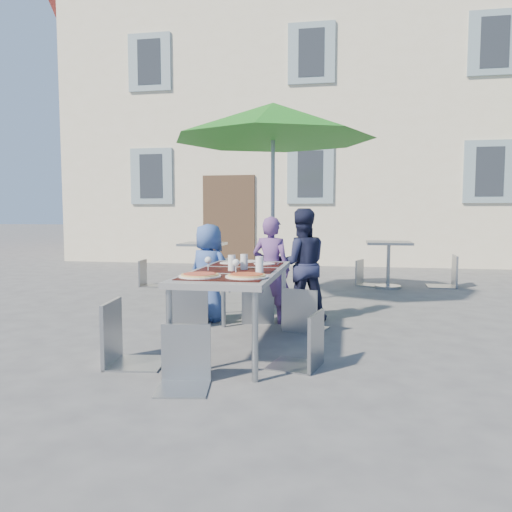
% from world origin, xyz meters
% --- Properties ---
extents(ground, '(90.00, 90.00, 0.00)m').
position_xyz_m(ground, '(0.00, 0.00, 0.00)').
color(ground, '#48484A').
rests_on(ground, ground).
extents(building, '(13.60, 8.20, 11.10)m').
position_xyz_m(building, '(-0.00, 11.50, 4.85)').
color(building, beige).
rests_on(building, ground).
extents(dining_table, '(0.80, 1.85, 0.76)m').
position_xyz_m(dining_table, '(-0.13, -0.05, 0.70)').
color(dining_table, '#4F5055').
rests_on(dining_table, ground).
extents(pizza_near_left, '(0.35, 0.35, 0.03)m').
position_xyz_m(pizza_near_left, '(-0.31, -0.61, 0.77)').
color(pizza_near_left, white).
rests_on(pizza_near_left, dining_table).
extents(pizza_near_right, '(0.35, 0.35, 0.03)m').
position_xyz_m(pizza_near_right, '(0.08, -0.57, 0.77)').
color(pizza_near_right, white).
rests_on(pizza_near_right, dining_table).
extents(glassware, '(0.57, 0.38, 0.15)m').
position_xyz_m(glassware, '(-0.07, -0.14, 0.83)').
color(glassware, silver).
rests_on(glassware, dining_table).
extents(place_settings, '(0.63, 0.45, 0.01)m').
position_xyz_m(place_settings, '(-0.13, 0.58, 0.76)').
color(place_settings, white).
rests_on(place_settings, dining_table).
extents(child_0, '(0.67, 0.57, 1.15)m').
position_xyz_m(child_0, '(-0.73, 1.13, 0.58)').
color(child_0, '#38549A').
rests_on(child_0, ground).
extents(child_1, '(0.50, 0.38, 1.24)m').
position_xyz_m(child_1, '(0.02, 1.16, 0.62)').
color(child_1, '#5A3975').
rests_on(child_1, ground).
extents(child_2, '(0.73, 0.55, 1.34)m').
position_xyz_m(child_2, '(0.35, 1.34, 0.67)').
color(child_2, '#1A1D39').
rests_on(child_2, ground).
extents(chair_0, '(0.44, 0.45, 0.91)m').
position_xyz_m(chair_0, '(-0.85, 0.85, 0.53)').
color(chair_0, gray).
rests_on(chair_0, ground).
extents(chair_1, '(0.45, 0.45, 0.85)m').
position_xyz_m(chair_1, '(-0.13, 1.12, 0.49)').
color(chair_1, gray).
rests_on(chair_1, ground).
extents(chair_2, '(0.51, 0.51, 0.90)m').
position_xyz_m(chair_2, '(0.43, 0.77, 0.53)').
color(chair_2, gray).
rests_on(chair_2, ground).
extents(chair_3, '(0.51, 0.51, 1.03)m').
position_xyz_m(chair_3, '(-0.96, -0.68, 0.61)').
color(chair_3, '#91969D').
rests_on(chair_3, ground).
extents(chair_4, '(0.47, 0.47, 0.89)m').
position_xyz_m(chair_4, '(0.56, -0.50, 0.52)').
color(chair_4, gray).
rests_on(chair_4, ground).
extents(chair_5, '(0.43, 0.44, 0.85)m').
position_xyz_m(chair_5, '(-0.29, -1.10, 0.49)').
color(chair_5, '#94999F').
rests_on(chair_5, ground).
extents(patio_umbrella, '(2.76, 2.76, 2.77)m').
position_xyz_m(patio_umbrella, '(-0.13, 2.26, 2.50)').
color(patio_umbrella, '#A3A6AA').
rests_on(patio_umbrella, ground).
extents(cafe_table_0, '(0.71, 0.71, 0.76)m').
position_xyz_m(cafe_table_0, '(-1.56, 3.71, 0.53)').
color(cafe_table_0, '#A3A6AA').
rests_on(cafe_table_0, ground).
extents(bg_chair_l_0, '(0.41, 0.41, 0.87)m').
position_xyz_m(bg_chair_l_0, '(-2.55, 3.66, 0.50)').
color(bg_chair_l_0, gray).
rests_on(bg_chair_l_0, ground).
extents(bg_chair_r_0, '(0.50, 0.50, 0.99)m').
position_xyz_m(bg_chair_r_0, '(-1.21, 3.73, 0.58)').
color(bg_chair_r_0, gray).
rests_on(bg_chair_r_0, ground).
extents(cafe_table_1, '(0.74, 0.74, 0.79)m').
position_xyz_m(cafe_table_1, '(1.59, 4.17, 0.56)').
color(cafe_table_1, '#A3A6AA').
rests_on(cafe_table_1, ground).
extents(bg_chair_l_1, '(0.49, 0.49, 0.85)m').
position_xyz_m(bg_chair_l_1, '(1.20, 4.45, 0.49)').
color(bg_chair_l_1, gray).
rests_on(bg_chair_l_1, ground).
extents(bg_chair_r_1, '(0.49, 0.48, 1.05)m').
position_xyz_m(bg_chair_r_1, '(2.61, 4.45, 0.62)').
color(bg_chair_r_1, gray).
rests_on(bg_chair_r_1, ground).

